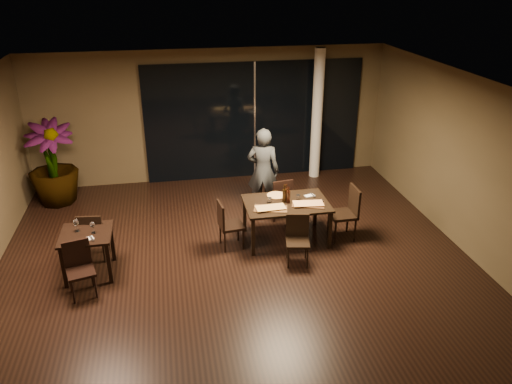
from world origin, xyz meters
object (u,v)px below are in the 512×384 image
object	(u,v)px
chair_main_far	(281,197)
bottle_c	(286,192)
chair_side_far	(93,234)
chair_main_left	(227,222)
chair_main_right	(347,210)
main_table	(286,206)
diner	(263,171)
potted_plant	(52,163)
chair_main_near	(297,237)
bottle_a	(284,193)
bottle_b	(288,195)
chair_side_near	(79,265)
side_table	(87,240)

from	to	relation	value
chair_main_far	bottle_c	xyz separation A→B (m)	(-0.06, -0.65, 0.41)
bottle_c	chair_side_far	bearing A→B (deg)	-176.05
chair_main_left	chair_main_right	distance (m)	2.21
main_table	chair_main_far	bearing A→B (deg)	83.75
diner	potted_plant	distance (m)	4.38
chair_main_near	potted_plant	xyz separation A→B (m)	(-4.41, 3.19, 0.42)
chair_main_right	chair_main_left	bearing A→B (deg)	-92.22
chair_main_near	bottle_a	bearing A→B (deg)	104.37
potted_plant	bottle_b	world-z (taller)	potted_plant
bottle_a	chair_side_far	bearing A→B (deg)	-177.91
chair_main_left	chair_side_near	size ratio (longest dim) A/B	1.02
main_table	diner	distance (m)	1.25
potted_plant	diner	bearing A→B (deg)	-16.08
chair_main_near	chair_side_near	world-z (taller)	chair_side_near
chair_side_far	diner	bearing A→B (deg)	-149.90
side_table	chair_side_near	bearing A→B (deg)	-97.59
main_table	diner	xyz separation A→B (m)	(-0.18, 1.22, 0.21)
chair_main_left	potted_plant	xyz separation A→B (m)	(-3.30, 2.52, 0.39)
chair_main_far	bottle_a	size ratio (longest dim) A/B	2.62
chair_main_near	potted_plant	bearing A→B (deg)	155.03
potted_plant	chair_side_far	bearing A→B (deg)	-67.95
chair_main_far	diner	size ratio (longest dim) A/B	0.49
chair_side_near	chair_main_left	bearing A→B (deg)	6.14
diner	potted_plant	xyz separation A→B (m)	(-4.21, 1.21, 0.00)
main_table	chair_main_right	bearing A→B (deg)	-6.38
chair_main_near	chair_main_right	distance (m)	1.27
side_table	diner	world-z (taller)	diner
bottle_c	chair_main_near	bearing A→B (deg)	-90.94
diner	potted_plant	size ratio (longest dim) A/B	1.00
chair_main_left	bottle_c	bearing A→B (deg)	-85.74
bottle_c	diner	bearing A→B (deg)	101.00
chair_side_far	bottle_a	world-z (taller)	bottle_a
main_table	diner	world-z (taller)	diner
diner	chair_main_left	bearing A→B (deg)	72.88
chair_main_near	chair_main_left	xyz separation A→B (m)	(-1.11, 0.67, 0.03)
potted_plant	bottle_c	distance (m)	4.98
chair_main_right	diner	world-z (taller)	diner
side_table	bottle_c	distance (m)	3.50
chair_main_right	bottle_c	distance (m)	1.17
main_table	diner	bearing A→B (deg)	98.43
chair_main_far	bottle_b	distance (m)	0.91
chair_side_far	chair_main_right	bearing A→B (deg)	-172.76
bottle_a	main_table	bearing A→B (deg)	-42.68
chair_main_far	chair_side_far	size ratio (longest dim) A/B	0.98
potted_plant	chair_main_far	bearing A→B (deg)	-20.12
side_table	chair_side_far	world-z (taller)	chair_side_far
chair_main_right	main_table	bearing A→B (deg)	-97.42
main_table	bottle_a	xyz separation A→B (m)	(-0.03, 0.03, 0.24)
chair_main_right	bottle_a	bearing A→B (deg)	-98.74
chair_side_near	bottle_c	xyz separation A→B (m)	(3.50, 1.16, 0.41)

